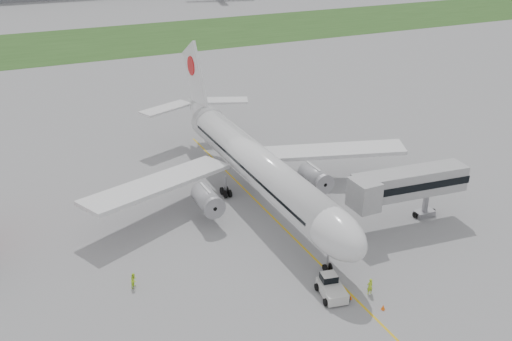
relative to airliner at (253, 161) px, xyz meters
name	(u,v)px	position (x,y,z in m)	size (l,w,h in m)	color
ground	(268,213)	(0.00, -4.87, -5.66)	(600.00, 600.00, 0.00)	gray
apron_markings	(285,230)	(0.00, -9.87, -5.66)	(70.00, 70.00, 0.04)	gold
grass_strip	(96,42)	(0.00, 115.13, -5.65)	(600.00, 50.00, 0.02)	#274A1B
airliner	(253,161)	(0.00, 0.00, 0.00)	(48.13, 53.95, 17.88)	silver
pushback_tug	(331,287)	(-1.93, -23.72, -4.72)	(3.31, 4.33, 2.03)	silver
jet_bridge	(403,185)	(14.00, -14.70, -0.11)	(16.42, 4.94, 7.51)	gray
safety_cone_left	(351,297)	(-0.50, -25.27, -5.41)	(0.36, 0.36, 0.49)	#FD5E0D
safety_cone_right	(383,307)	(1.53, -28.10, -5.37)	(0.43, 0.43, 0.59)	#FD5E0D
ground_crew_near	(370,286)	(1.82, -25.33, -4.72)	(0.68, 0.45, 1.87)	#AAD723
ground_crew_far	(134,280)	(-20.30, -13.66, -4.79)	(0.84, 0.66, 1.73)	#BEF128
distant_aircraft_right	(220,0)	(68.39, 182.41, -5.66)	(30.63, 27.02, 11.71)	silver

